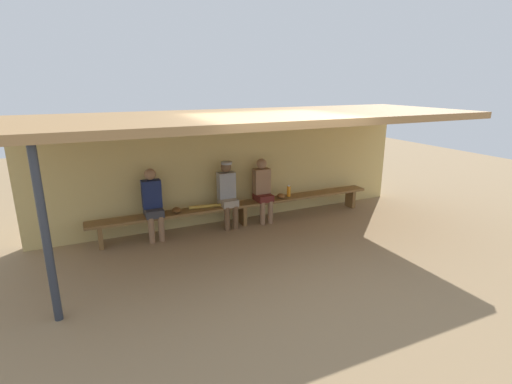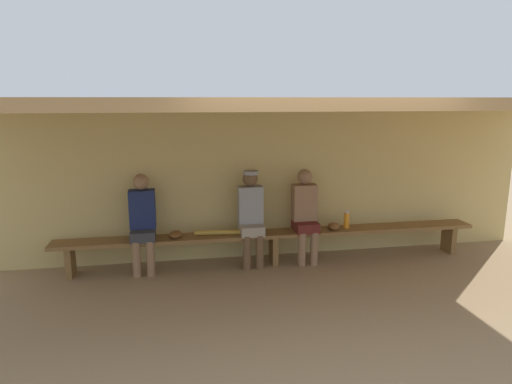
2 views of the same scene
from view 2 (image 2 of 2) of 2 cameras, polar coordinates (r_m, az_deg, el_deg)
The scene contains 11 objects.
ground_plane at distance 5.14m, azimuth 6.07°, elevation -14.96°, with size 24.00×24.00×0.00m, color #937754.
back_wall at distance 6.65m, azimuth 1.47°, elevation 1.29°, with size 8.00×0.20×2.20m, color tan.
dugout_roof at distance 5.27m, azimuth 4.45°, elevation 11.21°, with size 8.00×2.80×0.12m, color #9E7547.
bench at distance 6.39m, azimuth 2.26°, elevation -5.73°, with size 6.00×0.36×0.46m.
player_in_blue at distance 6.41m, azimuth 6.27°, elevation -2.56°, with size 0.34×0.42×1.34m.
player_middle at distance 6.24m, azimuth -0.64°, elevation -2.73°, with size 0.34×0.42×1.34m.
player_with_sunglasses at distance 6.18m, azimuth -14.22°, elevation -3.41°, with size 0.34×0.42×1.34m.
water_bottle_clear at distance 6.66m, azimuth 11.44°, elevation -3.50°, with size 0.08×0.08×0.25m.
baseball_glove_dark_brown at distance 6.21m, azimuth -10.17°, elevation -5.31°, with size 0.24×0.17×0.09m, color brown.
baseball_glove_tan at distance 6.59m, azimuth 9.86°, elevation -4.29°, with size 0.24×0.17×0.09m, color brown.
baseball_bat at distance 6.25m, azimuth -4.27°, elevation -5.15°, with size 0.07×0.07×0.77m, color #B28C33.
Camera 2 is at (-1.33, -4.40, 2.31)m, focal length 31.47 mm.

